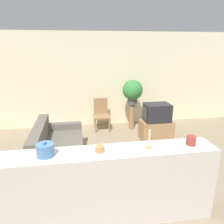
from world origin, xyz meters
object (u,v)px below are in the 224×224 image
Objects in this scene: potted_plant at (133,91)px; decorative_bowl at (45,150)px; couch at (57,150)px; wooden_chair at (101,113)px; television at (157,112)px.

potted_plant reaches higher than decorative_bowl.
wooden_chair is at bearing 58.22° from couch.
television reaches higher than wooden_chair.
potted_plant reaches higher than television.
couch is 2.53× the size of potted_plant.
potted_plant is at bearing 59.64° from decorative_bowl.
couch is 1.91× the size of wooden_chair.
decorative_bowl is (0.03, -1.65, 0.83)m from couch.
potted_plant is (1.97, 1.65, 0.83)m from couch.
television is 1.61m from wooden_chair.
potted_plant is 3.82m from decorative_bowl.
decorative_bowl is (-2.35, -2.48, 0.40)m from television.
television reaches higher than couch.
potted_plant is at bearing 39.98° from couch.
television is 0.72× the size of wooden_chair.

